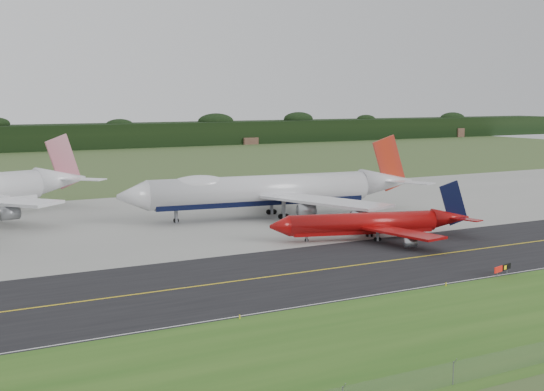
{
  "coord_description": "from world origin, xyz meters",
  "views": [
    {
      "loc": [
        -64.0,
        -97.03,
        25.82
      ],
      "look_at": [
        2.41,
        22.0,
        7.85
      ],
      "focal_mm": 50.0,
      "sensor_mm": 36.0,
      "label": 1
    }
  ],
  "objects": [
    {
      "name": "taxiway_sign",
      "position": [
        17.37,
        -19.75,
        1.07
      ],
      "size": [
        4.41,
        1.41,
        1.51
      ],
      "color": "slate",
      "rests_on": "ground"
    },
    {
      "name": "taxiway_centreline",
      "position": [
        0.0,
        -4.0,
        0.03
      ],
      "size": [
        400.0,
        0.4,
        0.0
      ],
      "primitive_type": "cube",
      "color": "yellow",
      "rests_on": "taxiway"
    },
    {
      "name": "jet_red_737",
      "position": [
        17.99,
        12.18,
        2.86
      ],
      "size": [
        37.7,
        30.06,
        10.34
      ],
      "color": "#950B0A",
      "rests_on": "ground"
    },
    {
      "name": "horizon_treeline",
      "position": [
        0.0,
        273.76,
        5.47
      ],
      "size": [
        700.0,
        25.0,
        12.0
      ],
      "color": "black",
      "rests_on": "ground"
    },
    {
      "name": "taxiway_edge_line",
      "position": [
        0.0,
        -19.5,
        0.03
      ],
      "size": [
        400.0,
        0.25,
        0.0
      ],
      "primitive_type": "cube",
      "color": "silver",
      "rests_on": "taxiway"
    },
    {
      "name": "jet_ba_747",
      "position": [
        13.99,
        43.12,
        5.81
      ],
      "size": [
        67.96,
        55.89,
        17.08
      ],
      "color": "silver",
      "rests_on": "ground"
    },
    {
      "name": "edge_marker_center",
      "position": [
        5.96,
        -20.5,
        0.25
      ],
      "size": [
        0.16,
        0.16,
        0.5
      ],
      "primitive_type": "cylinder",
      "color": "yellow",
      "rests_on": "ground"
    },
    {
      "name": "ground",
      "position": [
        0.0,
        0.0,
        0.0
      ],
      "size": [
        600.0,
        600.0,
        0.0
      ],
      "primitive_type": "plane",
      "color": "#3B5427",
      "rests_on": "ground"
    },
    {
      "name": "taxiway",
      "position": [
        0.0,
        -4.0,
        0.01
      ],
      "size": [
        400.0,
        32.0,
        0.02
      ],
      "primitive_type": "cube",
      "color": "black",
      "rests_on": "ground"
    },
    {
      "name": "edge_marker_left",
      "position": [
        -25.62,
        -20.5,
        0.25
      ],
      "size": [
        0.16,
        0.16,
        0.5
      ],
      "primitive_type": "cylinder",
      "color": "yellow",
      "rests_on": "ground"
    },
    {
      "name": "grass_verge",
      "position": [
        0.0,
        -35.0,
        0.01
      ],
      "size": [
        400.0,
        30.0,
        0.01
      ],
      "primitive_type": "cube",
      "color": "#2C5B1A",
      "rests_on": "ground"
    },
    {
      "name": "apron",
      "position": [
        0.0,
        51.0,
        0.01
      ],
      "size": [
        400.0,
        78.0,
        0.01
      ],
      "primitive_type": "cube",
      "color": "gray",
      "rests_on": "ground"
    }
  ]
}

